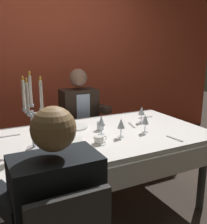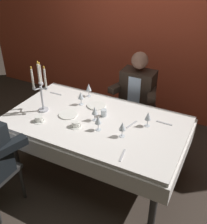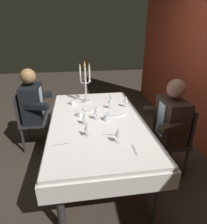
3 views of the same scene
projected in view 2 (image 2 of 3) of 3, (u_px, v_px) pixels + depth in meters
The scene contains 20 objects.
ground_plane at pixel (96, 171), 3.28m from camera, with size 12.00×12.00×0.00m, color #3B3129.
back_wall at pixel (151, 27), 3.84m from camera, with size 6.00×0.12×2.70m, color #CB492F.
dining_table at pixel (96, 129), 2.96m from camera, with size 1.94×1.14×0.74m.
candelabra at pixel (41, 90), 2.92m from camera, with size 0.15×0.17×0.59m.
dinner_plate_0 at pixel (68, 114), 2.97m from camera, with size 0.21×0.21×0.01m, color white.
dinner_plate_1 at pixel (96, 105), 3.14m from camera, with size 0.22×0.22×0.01m, color white.
wine_glass_0 at pixel (122, 127), 2.58m from camera, with size 0.07×0.07×0.16m.
wine_glass_1 at pixel (148, 116), 2.73m from camera, with size 0.07×0.07×0.16m.
wine_glass_2 at pixel (95, 111), 2.83m from camera, with size 0.07×0.07×0.16m.
wine_glass_3 at pixel (89, 88), 3.29m from camera, with size 0.07×0.07×0.16m.
wine_glass_4 at pixel (81, 96), 3.12m from camera, with size 0.07×0.07×0.16m.
wine_glass_5 at pixel (98, 120), 2.67m from camera, with size 0.07×0.07×0.16m.
water_tumbler_0 at pixel (104, 113), 2.94m from camera, with size 0.06×0.06×0.08m, color silver.
coffee_cup_0 at pixel (39, 119), 2.85m from camera, with size 0.13×0.12×0.06m.
coffee_cup_1 at pixel (75, 124), 2.77m from camera, with size 0.13×0.12×0.06m.
spoon_0 at pixel (132, 124), 2.81m from camera, with size 0.17×0.02×0.01m, color #B7B7BC.
spoon_1 at pixel (164, 123), 2.83m from camera, with size 0.17×0.02×0.01m, color #B7B7BC.
spoon_2 at pixel (122, 155), 2.40m from camera, with size 0.17×0.02×0.01m, color #B7B7BC.
fork_3 at pixel (56, 94), 3.40m from camera, with size 0.17×0.02×0.01m, color #B7B7BC.
seated_diner_1 at pixel (138, 90), 3.51m from camera, with size 0.63×0.48×1.24m.
Camera 2 is at (1.18, -2.12, 2.32)m, focal length 43.51 mm.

